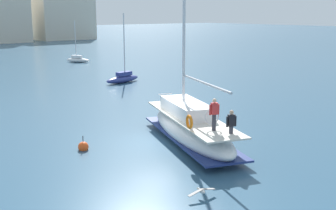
% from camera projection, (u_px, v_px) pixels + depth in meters
% --- Properties ---
extents(ground_plane, '(400.00, 400.00, 0.00)m').
position_uv_depth(ground_plane, '(157.00, 141.00, 23.70)').
color(ground_plane, '#2D516B').
extents(main_sailboat, '(5.57, 9.84, 12.22)m').
position_uv_depth(main_sailboat, '(191.00, 127.00, 23.20)').
color(main_sailboat, white).
rests_on(main_sailboat, ground).
extents(moored_sloop_near, '(4.46, 1.84, 6.98)m').
position_uv_depth(moored_sloop_near, '(123.00, 78.00, 43.27)').
color(moored_sloop_near, navy).
rests_on(moored_sloop_near, ground).
extents(moored_cutter_right, '(2.71, 3.74, 5.96)m').
position_uv_depth(moored_cutter_right, '(78.00, 59.00, 60.93)').
color(moored_cutter_right, white).
rests_on(moored_cutter_right, ground).
extents(seagull, '(1.27, 0.48, 0.18)m').
position_uv_depth(seagull, '(201.00, 191.00, 16.31)').
color(seagull, silver).
rests_on(seagull, ground).
extents(mooring_buoy, '(0.55, 0.55, 0.88)m').
position_uv_depth(mooring_buoy, '(83.00, 147.00, 22.09)').
color(mooring_buoy, '#EA4C19').
rests_on(mooring_buoy, ground).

